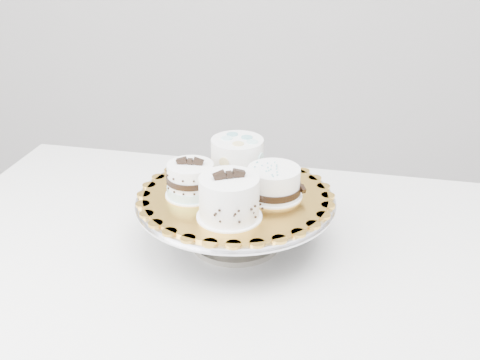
{
  "coord_description": "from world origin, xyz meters",
  "views": [
    {
      "loc": [
        -0.06,
        -0.98,
        1.42
      ],
      "look_at": [
        -0.08,
        0.09,
        0.9
      ],
      "focal_mm": 45.0,
      "sensor_mm": 36.0,
      "label": 1
    }
  ],
  "objects_px": {
    "cake_banded": "(191,181)",
    "cake_stand": "(236,211)",
    "cake_swirl": "(229,199)",
    "table": "(213,271)",
    "cake_ribbon": "(274,183)",
    "cake_dots": "(237,157)",
    "cake_board": "(236,195)"
  },
  "relations": [
    {
      "from": "table",
      "to": "cake_ribbon",
      "type": "height_order",
      "value": "cake_ribbon"
    },
    {
      "from": "cake_board",
      "to": "cake_banded",
      "type": "distance_m",
      "value": 0.1
    },
    {
      "from": "cake_banded",
      "to": "cake_ribbon",
      "type": "height_order",
      "value": "cake_banded"
    },
    {
      "from": "cake_board",
      "to": "cake_ribbon",
      "type": "distance_m",
      "value": 0.08
    },
    {
      "from": "cake_dots",
      "to": "cake_ribbon",
      "type": "relative_size",
      "value": 0.99
    },
    {
      "from": "cake_banded",
      "to": "cake_dots",
      "type": "distance_m",
      "value": 0.13
    },
    {
      "from": "cake_dots",
      "to": "table",
      "type": "bearing_deg",
      "value": -126.36
    },
    {
      "from": "cake_banded",
      "to": "cake_dots",
      "type": "height_order",
      "value": "cake_banded"
    },
    {
      "from": "cake_board",
      "to": "cake_dots",
      "type": "xyz_separation_m",
      "value": [
        0.0,
        0.09,
        0.04
      ]
    },
    {
      "from": "cake_banded",
      "to": "cake_stand",
      "type": "bearing_deg",
      "value": 8.69
    },
    {
      "from": "cake_board",
      "to": "cake_dots",
      "type": "bearing_deg",
      "value": 88.9
    },
    {
      "from": "cake_stand",
      "to": "cake_dots",
      "type": "relative_size",
      "value": 3.03
    },
    {
      "from": "cake_swirl",
      "to": "cake_banded",
      "type": "relative_size",
      "value": 1.32
    },
    {
      "from": "table",
      "to": "cake_board",
      "type": "bearing_deg",
      "value": 9.51
    },
    {
      "from": "cake_stand",
      "to": "table",
      "type": "bearing_deg",
      "value": 178.03
    },
    {
      "from": "cake_swirl",
      "to": "cake_dots",
      "type": "height_order",
      "value": "cake_swirl"
    },
    {
      "from": "cake_ribbon",
      "to": "cake_stand",
      "type": "bearing_deg",
      "value": 155.61
    },
    {
      "from": "cake_dots",
      "to": "cake_ribbon",
      "type": "distance_m",
      "value": 0.12
    },
    {
      "from": "cake_banded",
      "to": "cake_board",
      "type": "bearing_deg",
      "value": 8.69
    },
    {
      "from": "table",
      "to": "cake_ribbon",
      "type": "xyz_separation_m",
      "value": [
        0.13,
        -0.01,
        0.22
      ]
    },
    {
      "from": "cake_swirl",
      "to": "cake_banded",
      "type": "bearing_deg",
      "value": 116.0
    },
    {
      "from": "cake_stand",
      "to": "cake_dots",
      "type": "bearing_deg",
      "value": 88.9
    },
    {
      "from": "cake_swirl",
      "to": "cake_dots",
      "type": "bearing_deg",
      "value": 70.71
    },
    {
      "from": "table",
      "to": "cake_board",
      "type": "distance_m",
      "value": 0.19
    },
    {
      "from": "cake_stand",
      "to": "cake_board",
      "type": "height_order",
      "value": "cake_board"
    },
    {
      "from": "table",
      "to": "cake_banded",
      "type": "xyz_separation_m",
      "value": [
        -0.04,
        -0.01,
        0.22
      ]
    },
    {
      "from": "cake_stand",
      "to": "cake_board",
      "type": "distance_m",
      "value": 0.04
    },
    {
      "from": "cake_board",
      "to": "cake_ribbon",
      "type": "relative_size",
      "value": 2.76
    },
    {
      "from": "table",
      "to": "cake_dots",
      "type": "relative_size",
      "value": 10.39
    },
    {
      "from": "cake_board",
      "to": "cake_ribbon",
      "type": "xyz_separation_m",
      "value": [
        0.08,
        -0.01,
        0.03
      ]
    },
    {
      "from": "cake_stand",
      "to": "cake_swirl",
      "type": "relative_size",
      "value": 2.93
    },
    {
      "from": "table",
      "to": "cake_board",
      "type": "relative_size",
      "value": 3.72
    }
  ]
}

